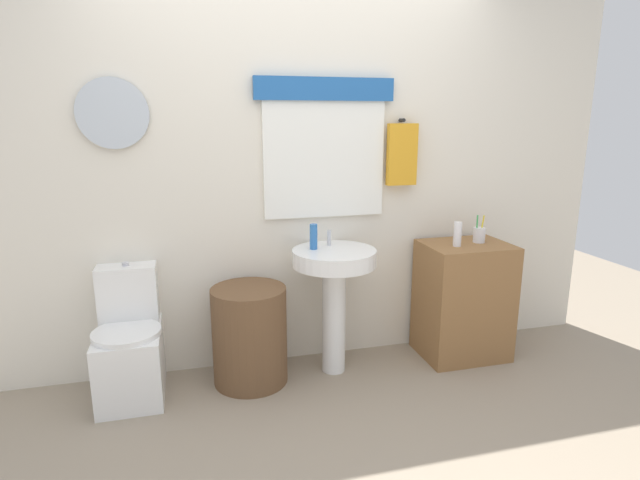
# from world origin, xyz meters

# --- Properties ---
(ground_plane) EXTENTS (8.00, 8.00, 0.00)m
(ground_plane) POSITION_xyz_m (0.00, 0.00, 0.00)
(ground_plane) COLOR gray
(back_wall) EXTENTS (4.40, 0.18, 2.60)m
(back_wall) POSITION_xyz_m (0.00, 1.15, 1.30)
(back_wall) COLOR silver
(back_wall) RESTS_ON ground_plane
(toilet) EXTENTS (0.38, 0.51, 0.78)m
(toilet) POSITION_xyz_m (-1.06, 0.88, 0.30)
(toilet) COLOR white
(toilet) RESTS_ON ground_plane
(laundry_hamper) EXTENTS (0.46, 0.46, 0.61)m
(laundry_hamper) POSITION_xyz_m (-0.36, 0.85, 0.30)
(laundry_hamper) COLOR brown
(laundry_hamper) RESTS_ON ground_plane
(pedestal_sink) EXTENTS (0.53, 0.53, 0.81)m
(pedestal_sink) POSITION_xyz_m (0.19, 0.85, 0.61)
(pedestal_sink) COLOR white
(pedestal_sink) RESTS_ON ground_plane
(faucet) EXTENTS (0.03, 0.03, 0.10)m
(faucet) POSITION_xyz_m (0.19, 0.97, 0.86)
(faucet) COLOR silver
(faucet) RESTS_ON pedestal_sink
(wooden_cabinet) EXTENTS (0.57, 0.44, 0.79)m
(wooden_cabinet) POSITION_xyz_m (1.11, 0.85, 0.40)
(wooden_cabinet) COLOR olive
(wooden_cabinet) RESTS_ON ground_plane
(soap_bottle) EXTENTS (0.05, 0.05, 0.16)m
(soap_bottle) POSITION_xyz_m (0.07, 0.90, 0.89)
(soap_bottle) COLOR #2D6BB7
(soap_bottle) RESTS_ON pedestal_sink
(lotion_bottle) EXTENTS (0.05, 0.05, 0.16)m
(lotion_bottle) POSITION_xyz_m (1.01, 0.81, 0.87)
(lotion_bottle) COLOR white
(lotion_bottle) RESTS_ON wooden_cabinet
(toothbrush_cup) EXTENTS (0.08, 0.08, 0.19)m
(toothbrush_cup) POSITION_xyz_m (1.21, 0.87, 0.85)
(toothbrush_cup) COLOR silver
(toothbrush_cup) RESTS_ON wooden_cabinet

